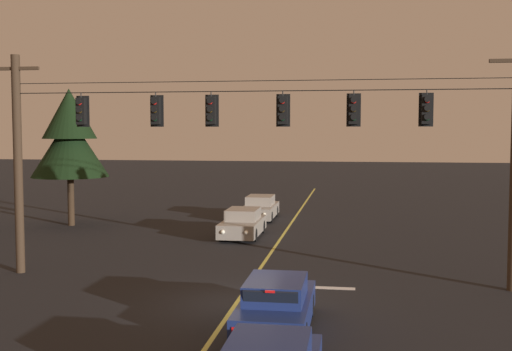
% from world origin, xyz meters
% --- Properties ---
extents(ground_plane, '(180.00, 180.00, 0.00)m').
position_xyz_m(ground_plane, '(0.00, 0.00, 0.00)').
color(ground_plane, black).
extents(lane_centre_stripe, '(0.14, 60.00, 0.01)m').
position_xyz_m(lane_centre_stripe, '(0.00, 8.96, 0.00)').
color(lane_centre_stripe, '#D1C64C').
rests_on(lane_centre_stripe, ground).
extents(stop_bar_paint, '(3.40, 0.36, 0.01)m').
position_xyz_m(stop_bar_paint, '(1.90, 2.36, 0.00)').
color(stop_bar_paint, silver).
rests_on(stop_bar_paint, ground).
extents(signal_span_assembly, '(19.22, 0.32, 8.03)m').
position_xyz_m(signal_span_assembly, '(0.00, 2.96, 4.17)').
color(signal_span_assembly, '#38281C').
rests_on(signal_span_assembly, ground).
extents(traffic_light_leftmost, '(0.48, 0.41, 1.22)m').
position_xyz_m(traffic_light_leftmost, '(-6.21, 2.94, 5.97)').
color(traffic_light_leftmost, black).
extents(traffic_light_left_inner, '(0.48, 0.41, 1.22)m').
position_xyz_m(traffic_light_left_inner, '(-3.43, 2.94, 5.97)').
color(traffic_light_left_inner, black).
extents(traffic_light_centre, '(0.48, 0.41, 1.22)m').
position_xyz_m(traffic_light_centre, '(-1.43, 2.94, 5.97)').
color(traffic_light_centre, black).
extents(traffic_light_right_inner, '(0.48, 0.41, 1.22)m').
position_xyz_m(traffic_light_right_inner, '(1.08, 2.94, 5.97)').
color(traffic_light_right_inner, black).
extents(traffic_light_rightmost, '(0.48, 0.41, 1.22)m').
position_xyz_m(traffic_light_rightmost, '(3.48, 2.94, 5.97)').
color(traffic_light_rightmost, black).
extents(traffic_light_far_right, '(0.48, 0.41, 1.22)m').
position_xyz_m(traffic_light_far_right, '(5.86, 2.94, 5.97)').
color(traffic_light_far_right, black).
extents(car_waiting_near_lane, '(1.80, 4.33, 1.39)m').
position_xyz_m(car_waiting_near_lane, '(1.52, -2.36, 0.65)').
color(car_waiting_near_lane, navy).
rests_on(car_waiting_near_lane, ground).
extents(car_oncoming_lead, '(1.80, 4.42, 1.39)m').
position_xyz_m(car_oncoming_lead, '(-1.94, 12.12, 0.65)').
color(car_oncoming_lead, gray).
rests_on(car_oncoming_lead, ground).
extents(car_oncoming_trailing, '(1.80, 4.42, 1.39)m').
position_xyz_m(car_oncoming_trailing, '(-2.01, 18.54, 0.65)').
color(car_oncoming_trailing, gray).
rests_on(car_oncoming_trailing, ground).
extents(tree_verge_near, '(4.23, 4.23, 7.58)m').
position_xyz_m(tree_verge_near, '(-12.02, 14.35, 4.90)').
color(tree_verge_near, '#332316').
rests_on(tree_verge_near, ground).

